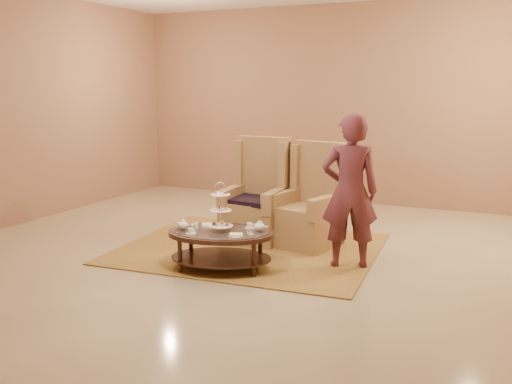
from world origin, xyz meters
The scene contains 8 objects.
ground centered at (0.00, 0.00, 0.00)m, with size 8.00×8.00×0.00m, color tan.
ceiling centered at (0.00, 0.00, 0.00)m, with size 8.00×8.00×0.02m, color beige.
wall_back centered at (0.00, 4.00, 1.75)m, with size 8.00×0.04×3.50m, color #946B50.
rug centered at (-0.21, 0.49, 0.01)m, with size 3.37×2.87×0.02m.
tea_table centered at (-0.16, -0.41, 0.37)m, with size 1.39×1.13×1.02m.
armchair_left centered at (-0.32, 0.95, 0.47)m, with size 0.78×0.81×1.40m.
armchair_right centered at (0.43, 0.99, 0.46)m, with size 0.89×0.91×1.36m.
person centered at (1.14, 0.29, 0.89)m, with size 0.76×0.64×1.79m.
Camera 1 is at (2.83, -5.96, 2.08)m, focal length 40.00 mm.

